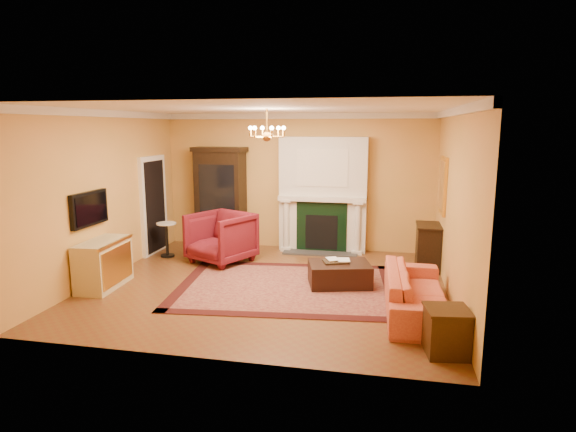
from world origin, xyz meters
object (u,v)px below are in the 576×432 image
(leather_ottoman, at_px, (339,274))
(coral_sofa, at_px, (417,285))
(china_cabinet, at_px, (221,200))
(commode, at_px, (103,264))
(wingback_armchair, at_px, (221,235))
(end_table, at_px, (446,333))
(pedestal_table, at_px, (167,237))
(console_table, at_px, (428,248))

(leather_ottoman, bearing_deg, coral_sofa, -53.82)
(china_cabinet, relative_size, commode, 1.98)
(wingback_armchair, relative_size, coral_sofa, 0.51)
(china_cabinet, xyz_separation_m, commode, (-1.01, -3.14, -0.68))
(leather_ottoman, bearing_deg, end_table, -71.21)
(pedestal_table, relative_size, coral_sofa, 0.33)
(end_table, height_order, console_table, console_table)
(coral_sofa, xyz_separation_m, console_table, (0.34, 2.35, -0.01))
(commode, bearing_deg, end_table, -17.58)
(china_cabinet, xyz_separation_m, coral_sofa, (4.16, -3.25, -0.65))
(wingback_armchair, relative_size, commode, 1.02)
(wingback_armchair, distance_m, pedestal_table, 1.28)
(wingback_armchair, xyz_separation_m, pedestal_table, (-1.26, 0.17, -0.14))
(wingback_armchair, height_order, console_table, wingback_armchair)
(wingback_armchair, height_order, leather_ottoman, wingback_armchair)
(pedestal_table, bearing_deg, commode, -95.20)
(commode, distance_m, end_table, 5.63)
(commode, relative_size, console_table, 1.30)
(wingback_armchair, bearing_deg, china_cabinet, 135.68)
(coral_sofa, distance_m, leather_ottoman, 1.61)
(pedestal_table, height_order, end_table, pedestal_table)
(console_table, bearing_deg, coral_sofa, -97.61)
(pedestal_table, bearing_deg, leather_ottoman, -17.09)
(wingback_armchair, relative_size, pedestal_table, 1.53)
(coral_sofa, bearing_deg, china_cabinet, 50.19)
(pedestal_table, bearing_deg, console_table, 2.04)
(china_cabinet, distance_m, wingback_armchair, 1.43)
(end_table, bearing_deg, coral_sofa, 102.27)
(coral_sofa, xyz_separation_m, end_table, (0.28, -1.30, -0.16))
(console_table, bearing_deg, commode, -157.24)
(commode, bearing_deg, pedestal_table, 81.73)
(coral_sofa, distance_m, console_table, 2.38)
(china_cabinet, distance_m, pedestal_table, 1.52)
(coral_sofa, bearing_deg, wingback_armchair, 60.03)
(pedestal_table, xyz_separation_m, commode, (-0.19, -2.05, -0.02))
(china_cabinet, bearing_deg, coral_sofa, -33.55)
(china_cabinet, bearing_deg, commode, -103.42)
(commode, relative_size, leather_ottoman, 1.06)
(commode, relative_size, coral_sofa, 0.50)
(china_cabinet, xyz_separation_m, leather_ottoman, (2.93, -2.24, -0.88))
(pedestal_table, height_order, commode, commode)
(wingback_armchair, bearing_deg, commode, -100.93)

